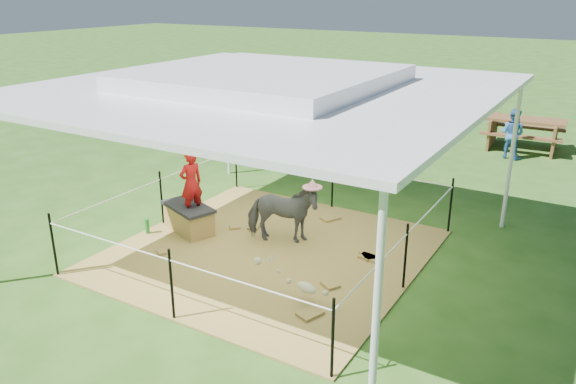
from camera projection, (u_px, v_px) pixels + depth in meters
The scene contains 13 objects.
ground at pixel (269, 253), 9.01m from camera, with size 90.00×90.00×0.00m, color #2D5919.
hay_patch at pixel (269, 252), 9.00m from camera, with size 4.60×4.60×0.03m, color brown.
canopy_tent at pixel (267, 84), 8.08m from camera, with size 6.30×6.30×2.90m.
rope_fence at pixel (268, 216), 8.79m from camera, with size 4.54×4.54×1.00m.
straw_bale at pixel (189, 219), 9.68m from camera, with size 0.95×0.47×0.42m, color olive.
dark_cloth at pixel (188, 207), 9.59m from camera, with size 1.01×0.53×0.05m, color black.
woman at pixel (191, 178), 9.36m from camera, with size 0.41×0.27×1.13m, color #B11113.
green_bottle at pixel (147, 226), 9.60m from camera, with size 0.07×0.07×0.26m, color #1C802B.
pony at pixel (282, 214), 9.15m from camera, with size 0.54×1.20×1.01m, color #48474C.
pink_hat at pixel (282, 180), 8.95m from camera, with size 0.31×0.31×0.15m, color pink.
foal at pixel (307, 286), 7.45m from camera, with size 0.89×0.49×0.49m, color #C0B58C, non-canonical shape.
picnic_table_near at pixel (523, 134), 14.65m from camera, with size 1.97×1.42×0.82m, color brown.
distant_person at pixel (512, 134), 13.80m from camera, with size 0.60×0.47×1.24m, color #3062B4.
Camera 1 is at (4.43, -6.82, 4.01)m, focal length 35.00 mm.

